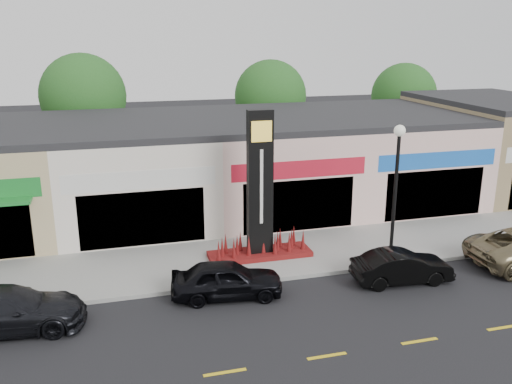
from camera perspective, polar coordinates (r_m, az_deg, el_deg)
The scene contains 15 objects.
ground at distance 18.15m, azimuth -5.32°, elevation -13.17°, with size 120.00×120.00×0.00m, color black.
sidewalk at distance 21.97m, azimuth -7.33°, elevation -7.53°, with size 52.00×4.30×0.15m, color gray.
curb at distance 19.95m, azimuth -6.40°, elevation -10.08°, with size 52.00×0.20×0.15m, color gray.
shop_cream at distance 27.87m, azimuth -12.64°, elevation 2.41°, with size 7.00×10.01×4.80m.
shop_pink_w at distance 28.99m, azimuth 1.31°, elevation 3.34°, with size 7.00×10.01×4.80m.
shop_pink_e at distance 31.65m, azimuth 13.59°, elevation 4.00°, with size 7.00×10.01×4.80m.
shop_tan at distance 35.47m, azimuth 23.64°, elevation 4.79°, with size 7.00×10.01×5.30m.
tree_rear_west at distance 35.33m, azimuth -17.73°, elevation 9.58°, with size 5.20×5.20×7.83m.
tree_rear_mid at distance 36.87m, azimuth 1.53°, elevation 10.06°, with size 4.80×4.80×7.29m.
tree_rear_east at distance 40.90m, azimuth 15.28°, elevation 9.77°, with size 4.60×4.60×6.94m.
lamp_east_near at distance 21.64m, azimuth 14.52°, elevation 1.25°, with size 0.44×0.44×5.47m.
pylon_sign at distance 21.61m, azimuth 0.42°, elevation -1.57°, with size 4.20×1.30×6.00m.
car_dark_sedan at distance 18.83m, azimuth -24.81°, elevation -11.21°, with size 4.77×1.94×1.38m, color black.
car_black_sedan at distance 19.18m, azimuth -3.09°, elevation -9.18°, with size 3.89×1.57×1.33m, color black.
car_black_conv at distance 20.96m, azimuth 15.11°, elevation -7.63°, with size 3.69×1.29×1.22m, color black.
Camera 1 is at (-2.54, -15.60, 8.93)m, focal length 38.00 mm.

